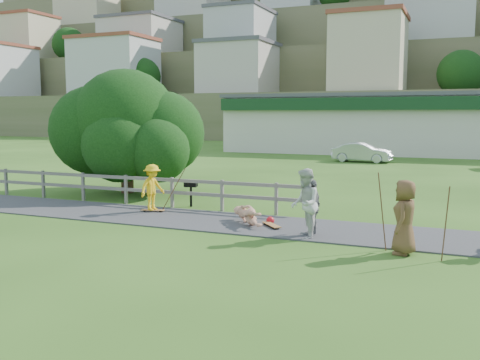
# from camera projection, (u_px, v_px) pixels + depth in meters

# --- Properties ---
(ground) EXTENTS (260.00, 260.00, 0.00)m
(ground) POSITION_uv_depth(u_px,v_px,m) (176.00, 230.00, 15.75)
(ground) COLOR #2A4F16
(ground) RESTS_ON ground
(path) EXTENTS (34.00, 3.00, 0.04)m
(path) POSITION_uv_depth(u_px,v_px,m) (199.00, 220.00, 17.12)
(path) COLOR #343437
(path) RESTS_ON ground
(fence) EXTENTS (15.05, 0.10, 1.10)m
(fence) POSITION_uv_depth(u_px,v_px,m) (112.00, 184.00, 20.44)
(fence) COLOR #5F5B54
(fence) RESTS_ON ground
(strip_mall) EXTENTS (32.50, 10.75, 5.10)m
(strip_mall) POSITION_uv_depth(u_px,v_px,m) (416.00, 123.00, 45.94)
(strip_mall) COLOR beige
(strip_mall) RESTS_ON ground
(hillside) EXTENTS (220.00, 67.00, 47.50)m
(hillside) POSITION_uv_depth(u_px,v_px,m) (421.00, 53.00, 97.67)
(hillside) COLOR #515833
(hillside) RESTS_ON ground
(skater_rider) EXTENTS (0.83, 1.14, 1.58)m
(skater_rider) POSITION_uv_depth(u_px,v_px,m) (152.00, 190.00, 18.33)
(skater_rider) COLOR yellow
(skater_rider) RESTS_ON ground
(skater_fallen) EXTENTS (1.59, 1.48, 0.64)m
(skater_fallen) POSITION_uv_depth(u_px,v_px,m) (248.00, 215.00, 16.33)
(skater_fallen) COLOR tan
(skater_fallen) RESTS_ON ground
(spectator_a) EXTENTS (0.98, 1.11, 1.93)m
(spectator_a) POSITION_uv_depth(u_px,v_px,m) (305.00, 204.00, 14.48)
(spectator_a) COLOR beige
(spectator_a) RESTS_ON ground
(spectator_b) EXTENTS (0.50, 0.98, 1.61)m
(spectator_b) POSITION_uv_depth(u_px,v_px,m) (312.00, 208.00, 14.84)
(spectator_b) COLOR gray
(spectator_b) RESTS_ON ground
(spectator_c) EXTENTS (0.63, 0.92, 1.82)m
(spectator_c) POSITION_uv_depth(u_px,v_px,m) (405.00, 217.00, 12.88)
(spectator_c) COLOR brown
(spectator_c) RESTS_ON ground
(car_silver) EXTENTS (4.22, 1.72, 1.36)m
(car_silver) POSITION_uv_depth(u_px,v_px,m) (362.00, 152.00, 37.69)
(car_silver) COLOR #BABDC3
(car_silver) RESTS_ON ground
(tree) EXTENTS (7.31, 7.31, 3.80)m
(tree) POSITION_uv_depth(u_px,v_px,m) (126.00, 149.00, 22.91)
(tree) COLOR black
(tree) RESTS_ON ground
(bbq) EXTENTS (0.52, 0.44, 0.98)m
(bbq) POSITION_uv_depth(u_px,v_px,m) (191.00, 194.00, 19.57)
(bbq) COLOR black
(bbq) RESTS_ON ground
(longboard_rider) EXTENTS (0.84, 0.42, 0.09)m
(longboard_rider) POSITION_uv_depth(u_px,v_px,m) (153.00, 211.00, 18.43)
(longboard_rider) COLOR #9C6933
(longboard_rider) RESTS_ON ground
(longboard_fallen) EXTENTS (0.81, 0.84, 0.10)m
(longboard_fallen) POSITION_uv_depth(u_px,v_px,m) (272.00, 226.00, 15.97)
(longboard_fallen) COLOR #9C6933
(longboard_fallen) RESTS_ON ground
(helmet) EXTENTS (0.25, 0.25, 0.25)m
(helmet) POSITION_uv_depth(u_px,v_px,m) (270.00, 221.00, 16.45)
(helmet) COLOR #B4141D
(helmet) RESTS_ON ground
(pole_rider) EXTENTS (0.03, 0.03, 1.82)m
(pole_rider) POSITION_uv_depth(u_px,v_px,m) (173.00, 186.00, 18.46)
(pole_rider) COLOR #513220
(pole_rider) RESTS_ON ground
(pole_spec_left) EXTENTS (0.03, 0.03, 1.97)m
(pole_spec_left) POSITION_uv_depth(u_px,v_px,m) (382.00, 211.00, 13.26)
(pole_spec_left) COLOR #513220
(pole_spec_left) RESTS_ON ground
(pole_spec_right) EXTENTS (0.03, 0.03, 1.76)m
(pole_spec_right) POSITION_uv_depth(u_px,v_px,m) (446.00, 224.00, 12.24)
(pole_spec_right) COLOR #513220
(pole_spec_right) RESTS_ON ground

